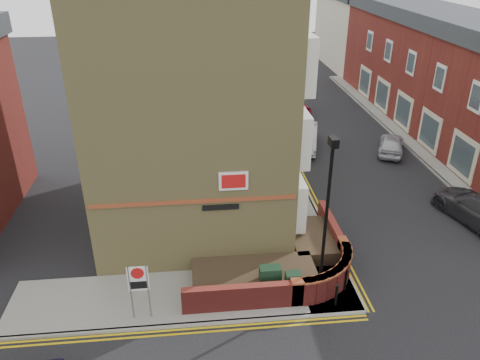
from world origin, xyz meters
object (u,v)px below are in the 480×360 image
lamppost (326,219)px  silver_car_near (304,137)px  utility_cabinet_large (270,280)px  zone_sign (139,283)px

lamppost → silver_car_near: size_ratio=1.40×
lamppost → utility_cabinet_large: 3.24m
zone_sign → lamppost: bearing=6.1°
lamppost → zone_sign: size_ratio=2.86×
utility_cabinet_large → silver_car_near: (4.58, 14.15, 0.02)m
utility_cabinet_large → zone_sign: 4.86m
lamppost → zone_sign: bearing=-173.9°
zone_sign → silver_car_near: zone_sign is taller
lamppost → zone_sign: (-6.60, -0.70, -1.70)m
lamppost → silver_car_near: bearing=79.4°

